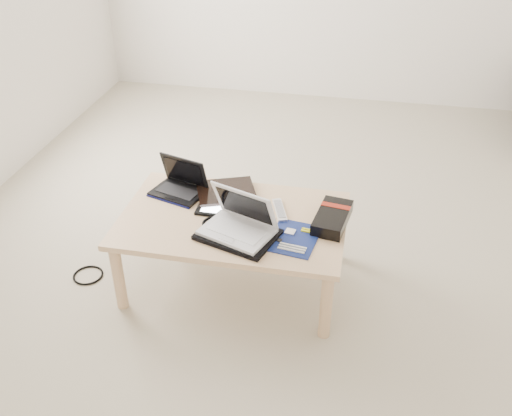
% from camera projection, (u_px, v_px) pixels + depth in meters
% --- Properties ---
extents(ground, '(4.00, 4.00, 0.00)m').
position_uv_depth(ground, '(296.00, 218.00, 3.50)').
color(ground, '#AB9D8A').
rests_on(ground, ground).
extents(coffee_table, '(1.10, 0.70, 0.40)m').
position_uv_depth(coffee_table, '(233.00, 226.00, 2.81)').
color(coffee_table, tan).
rests_on(coffee_table, ground).
extents(book, '(0.36, 0.33, 0.03)m').
position_uv_depth(book, '(226.00, 192.00, 2.96)').
color(book, black).
rests_on(book, coffee_table).
extents(netbook, '(0.31, 0.26, 0.19)m').
position_uv_depth(netbook, '(180.00, 186.00, 2.96)').
color(netbook, black).
rests_on(netbook, coffee_table).
extents(tablet, '(0.25, 0.19, 0.01)m').
position_uv_depth(tablet, '(224.00, 206.00, 2.86)').
color(tablet, black).
rests_on(tablet, coffee_table).
extents(remote, '(0.11, 0.20, 0.02)m').
position_uv_depth(remote, '(280.00, 210.00, 2.83)').
color(remote, silver).
rests_on(remote, coffee_table).
extents(neoprene_sleeve, '(0.41, 0.35, 0.02)m').
position_uv_depth(neoprene_sleeve, '(238.00, 235.00, 2.65)').
color(neoprene_sleeve, black).
rests_on(neoprene_sleeve, coffee_table).
extents(white_laptop, '(0.38, 0.32, 0.22)m').
position_uv_depth(white_laptop, '(239.00, 223.00, 2.64)').
color(white_laptop, silver).
rests_on(white_laptop, neoprene_sleeve).
extents(motherboard, '(0.25, 0.30, 0.01)m').
position_uv_depth(motherboard, '(294.00, 238.00, 2.64)').
color(motherboard, '#0B134C').
rests_on(motherboard, coffee_table).
extents(gpu_box, '(0.19, 0.30, 0.06)m').
position_uv_depth(gpu_box, '(332.00, 218.00, 2.73)').
color(gpu_box, black).
rests_on(gpu_box, coffee_table).
extents(cable_coil, '(0.12, 0.12, 0.01)m').
position_uv_depth(cable_coil, '(214.00, 223.00, 2.73)').
color(cable_coil, black).
rests_on(cable_coil, coffee_table).
extents(floor_cable_coil, '(0.16, 0.16, 0.01)m').
position_uv_depth(floor_cable_coil, '(88.00, 275.00, 3.03)').
color(floor_cable_coil, black).
rests_on(floor_cable_coil, ground).
extents(floor_cable_trail, '(0.14, 0.30, 0.01)m').
position_uv_depth(floor_cable_trail, '(115.00, 270.00, 3.07)').
color(floor_cable_trail, black).
rests_on(floor_cable_trail, ground).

